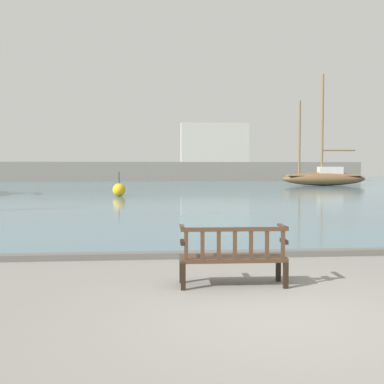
{
  "coord_description": "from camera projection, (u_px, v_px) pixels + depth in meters",
  "views": [
    {
      "loc": [
        -1.55,
        -5.63,
        1.8
      ],
      "look_at": [
        -0.14,
        10.0,
        1.0
      ],
      "focal_mm": 45.0,
      "sensor_mm": 36.0,
      "label": 1
    }
  ],
  "objects": [
    {
      "name": "park_bench",
      "position": [
        233.0,
        255.0,
        7.28
      ],
      "size": [
        1.61,
        0.56,
        0.92
      ],
      "color": "black",
      "rests_on": "ground"
    },
    {
      "name": "ground_plane",
      "position": [
        278.0,
        316.0,
        5.83
      ],
      "size": [
        160.0,
        160.0,
        0.0
      ],
      "primitive_type": "plane",
      "color": "gray"
    },
    {
      "name": "channel_buoy",
      "position": [
        119.0,
        190.0,
        28.82
      ],
      "size": [
        0.77,
        0.77,
        1.47
      ],
      "color": "gold",
      "rests_on": "harbor_water"
    },
    {
      "name": "quay_edge_kerb",
      "position": [
        227.0,
        254.0,
        9.66
      ],
      "size": [
        40.0,
        0.3,
        0.12
      ],
      "primitive_type": "cube",
      "color": "#5B5954",
      "rests_on": "ground"
    },
    {
      "name": "far_breakwater",
      "position": [
        173.0,
        166.0,
        60.68
      ],
      "size": [
        51.25,
        2.4,
        7.42
      ],
      "color": "slate",
      "rests_on": "ground"
    },
    {
      "name": "sailboat_outer_starboard",
      "position": [
        324.0,
        177.0,
        46.01
      ],
      "size": [
        8.07,
        2.73,
        10.59
      ],
      "color": "brown",
      "rests_on": "harbor_water"
    },
    {
      "name": "harbor_water",
      "position": [
        164.0,
        185.0,
        49.59
      ],
      "size": [
        100.0,
        80.0,
        0.08
      ],
      "primitive_type": "cube",
      "color": "slate",
      "rests_on": "ground"
    }
  ]
}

